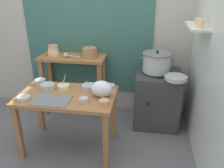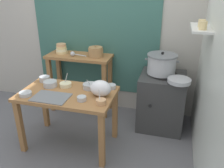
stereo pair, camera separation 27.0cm
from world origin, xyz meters
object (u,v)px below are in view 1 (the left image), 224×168
wide_pan (176,78)px  prep_bowl_5 (104,102)px  stove_block (157,98)px  prep_bowl_4 (48,86)px  prep_bowl_0 (84,100)px  clay_pot (90,53)px  back_shelf_table (73,71)px  steamer_pot (157,62)px  bowl_stack_enamel (53,51)px  prep_bowl_1 (64,87)px  prep_bowl_7 (111,86)px  ladle (66,55)px  prep_bowl_2 (40,82)px  plastic_bag (102,89)px  prep_bowl_3 (89,87)px  prep_table (68,103)px  prep_bowl_6 (24,98)px  serving_tray (51,100)px

wide_pan → prep_bowl_5: (-0.78, -0.66, -0.05)m
stove_block → prep_bowl_4: prep_bowl_4 is taller
stove_block → prep_bowl_0: size_ratio=7.75×
clay_pot → prep_bowl_5: size_ratio=1.35×
back_shelf_table → steamer_pot: bearing=-5.2°
bowl_stack_enamel → prep_bowl_0: 1.27m
back_shelf_table → prep_bowl_1: (0.11, -0.71, 0.07)m
prep_bowl_0 → prep_bowl_4: 0.56m
prep_bowl_5 → prep_bowl_7: size_ratio=1.47×
back_shelf_table → clay_pot: size_ratio=4.49×
clay_pot → ladle: 0.33m
prep_bowl_1 → prep_bowl_7: size_ratio=1.59×
ladle → prep_bowl_5: ladle is taller
back_shelf_table → prep_bowl_2: size_ratio=7.17×
plastic_bag → wide_pan: size_ratio=0.86×
stove_block → prep_bowl_3: size_ratio=4.84×
prep_bowl_1 → prep_bowl_7: (0.55, 0.09, -0.00)m
prep_bowl_3 → bowl_stack_enamel: bearing=134.5°
prep_bowl_3 → prep_bowl_1: bearing=-175.6°
back_shelf_table → ladle: 0.27m
prep_table → back_shelf_table: 0.88m
ladle → prep_bowl_2: ladle is taller
back_shelf_table → prep_bowl_4: back_shelf_table is taller
plastic_bag → prep_bowl_1: bearing=165.7°
ladle → plastic_bag: size_ratio=1.12×
stove_block → bowl_stack_enamel: bowl_stack_enamel is taller
back_shelf_table → prep_bowl_6: bearing=-101.7°
prep_table → prep_bowl_0: (0.24, -0.14, 0.14)m
wide_pan → prep_bowl_4: size_ratio=1.69×
back_shelf_table → prep_bowl_0: back_shelf_table is taller
prep_bowl_0 → prep_bowl_4: (-0.51, 0.24, 0.01)m
stove_block → plastic_bag: bearing=-132.3°
serving_tray → wide_pan: size_ratio=1.43×
stove_block → prep_bowl_7: 0.84m
stove_block → prep_bowl_3: bearing=-146.1°
prep_bowl_6 → wide_pan: bearing=22.6°
clay_pot → bowl_stack_enamel: clay_pot is taller
prep_bowl_2 → prep_bowl_6: size_ratio=0.96×
stove_block → steamer_pot: size_ratio=1.79×
prep_bowl_3 → prep_bowl_7: size_ratio=1.50×
clay_pot → prep_bowl_6: size_ratio=1.53×
back_shelf_table → stove_block: bearing=-6.0°
wide_pan → prep_bowl_5: bearing=-139.8°
clay_pot → back_shelf_table: bearing=-180.0°
back_shelf_table → prep_bowl_5: back_shelf_table is taller
prep_bowl_1 → stove_block: bearing=27.2°
wide_pan → prep_bowl_5: size_ratio=1.77×
clay_pot → prep_bowl_0: bearing=-80.1°
back_shelf_table → plastic_bag: 1.04m
prep_bowl_2 → clay_pot: bearing=52.8°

